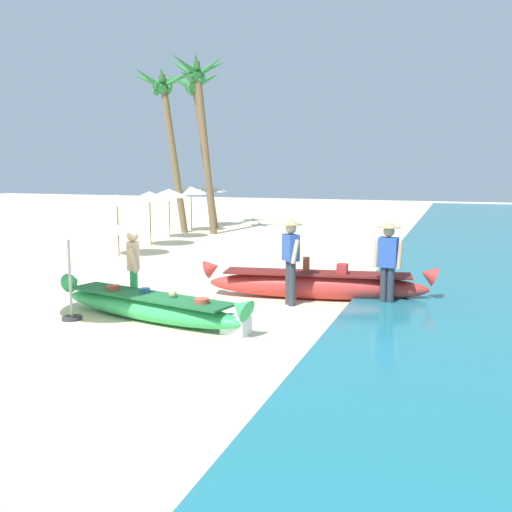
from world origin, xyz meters
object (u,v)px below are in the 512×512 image
(palm_tree_tall_inland, at_px, (199,92))
(boat_green_foreground, at_px, (149,306))
(person_tourist_customer, at_px, (134,266))
(person_vendor_assistant, at_px, (388,257))
(patio_umbrella_large, at_px, (67,221))
(palm_tree_mid_cluster, at_px, (196,100))
(person_vendor_hatted, at_px, (291,255))
(cooler_box, at_px, (236,325))
(boat_red_midground, at_px, (317,284))
(palm_tree_leaning_seaward, at_px, (165,100))

(palm_tree_tall_inland, bearing_deg, boat_green_foreground, -68.86)
(person_tourist_customer, distance_m, person_vendor_assistant, 4.94)
(patio_umbrella_large, height_order, palm_tree_tall_inland, palm_tree_tall_inland)
(boat_green_foreground, relative_size, palm_tree_mid_cluster, 0.62)
(person_vendor_hatted, xyz_separation_m, patio_umbrella_large, (-3.42, -2.42, 0.78))
(palm_tree_mid_cluster, relative_size, cooler_box, 15.85)
(boat_red_midground, height_order, palm_tree_mid_cluster, palm_tree_mid_cluster)
(boat_green_foreground, relative_size, cooler_box, 9.80)
(person_vendor_assistant, bearing_deg, boat_green_foreground, -147.64)
(person_vendor_hatted, relative_size, patio_umbrella_large, 0.79)
(person_vendor_hatted, height_order, patio_umbrella_large, patio_umbrella_large)
(cooler_box, bearing_deg, patio_umbrella_large, -165.69)
(palm_tree_mid_cluster, bearing_deg, person_tourist_customer, -69.16)
(person_vendor_hatted, distance_m, palm_tree_mid_cluster, 16.32)
(cooler_box, bearing_deg, boat_red_midground, 89.80)
(palm_tree_tall_inland, relative_size, palm_tree_mid_cluster, 1.02)
(person_vendor_assistant, bearing_deg, person_tourist_customer, -156.97)
(person_vendor_assistant, relative_size, palm_tree_mid_cluster, 0.24)
(palm_tree_tall_inland, height_order, cooler_box, palm_tree_tall_inland)
(person_vendor_assistant, height_order, palm_tree_mid_cluster, palm_tree_mid_cluster)
(cooler_box, bearing_deg, person_vendor_hatted, 95.15)
(person_tourist_customer, height_order, palm_tree_tall_inland, palm_tree_tall_inland)
(person_vendor_assistant, height_order, cooler_box, person_vendor_assistant)
(person_tourist_customer, xyz_separation_m, cooler_box, (2.44, -0.85, -0.73))
(person_tourist_customer, xyz_separation_m, patio_umbrella_large, (-0.71, -0.98, 0.93))
(person_vendor_hatted, bearing_deg, cooler_box, -96.70)
(boat_green_foreground, relative_size, person_vendor_assistant, 2.55)
(palm_tree_tall_inland, distance_m, palm_tree_mid_cluster, 2.65)
(palm_tree_mid_cluster, bearing_deg, patio_umbrella_large, -72.70)
(person_vendor_hatted, xyz_separation_m, cooler_box, (-0.27, -2.28, -0.87))
(boat_red_midground, height_order, cooler_box, boat_red_midground)
(person_tourist_customer, distance_m, patio_umbrella_large, 1.53)
(person_tourist_customer, relative_size, palm_tree_mid_cluster, 0.22)
(person_vendor_assistant, xyz_separation_m, palm_tree_mid_cluster, (-10.14, 12.75, 4.71))
(palm_tree_tall_inland, distance_m, cooler_box, 15.86)
(palm_tree_tall_inland, bearing_deg, boat_red_midground, -53.94)
(person_vendor_assistant, distance_m, palm_tree_mid_cluster, 16.96)
(boat_red_midground, bearing_deg, palm_tree_tall_inland, 126.06)
(boat_red_midground, relative_size, palm_tree_leaning_seaward, 0.71)
(person_vendor_hatted, height_order, palm_tree_leaning_seaward, palm_tree_leaning_seaward)
(boat_red_midground, distance_m, person_tourist_customer, 3.79)
(boat_red_midground, distance_m, person_vendor_hatted, 1.07)
(person_vendor_hatted, xyz_separation_m, person_vendor_assistant, (1.84, 0.50, -0.03))
(patio_umbrella_large, distance_m, palm_tree_leaning_seaward, 14.85)
(palm_tree_mid_cluster, bearing_deg, palm_tree_leaning_seaward, -98.93)
(patio_umbrella_large, bearing_deg, cooler_box, 2.46)
(boat_green_foreground, xyz_separation_m, palm_tree_mid_cluster, (-6.22, 15.23, 5.44))
(palm_tree_leaning_seaward, bearing_deg, boat_red_midground, -48.72)
(person_vendor_assistant, distance_m, palm_tree_tall_inland, 14.50)
(patio_umbrella_large, distance_m, palm_tree_tall_inland, 14.37)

